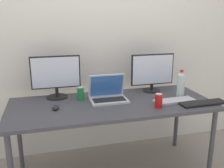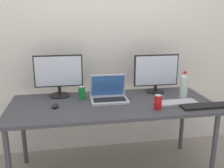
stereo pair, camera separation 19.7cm
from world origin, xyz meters
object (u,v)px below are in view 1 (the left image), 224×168
object	(u,v)px
monitor_left	(56,76)
water_bottle	(181,84)
mouse_by_keyboard	(56,107)
monitor_center	(152,72)
work_desk	(112,109)
soda_can_near_keyboard	(81,94)
keyboard_main	(203,103)
soda_can_by_laptop	(159,101)
laptop_silver	(108,94)
keyboard_aux	(174,101)

from	to	relation	value
monitor_left	water_bottle	xyz separation A→B (m)	(1.18, -0.28, -0.10)
mouse_by_keyboard	monitor_center	bearing A→B (deg)	19.93
work_desk	mouse_by_keyboard	size ratio (longest dim) A/B	19.03
water_bottle	soda_can_near_keyboard	size ratio (longest dim) A/B	2.13
keyboard_main	soda_can_near_keyboard	distance (m)	1.13
water_bottle	soda_can_by_laptop	distance (m)	0.41
monitor_center	laptop_silver	size ratio (longest dim) A/B	1.34
monitor_left	keyboard_aux	xyz separation A→B (m)	(1.05, -0.41, -0.21)
monitor_center	soda_can_by_laptop	distance (m)	0.51
monitor_center	soda_can_near_keyboard	size ratio (longest dim) A/B	3.68
monitor_left	monitor_center	bearing A→B (deg)	-2.09
soda_can_near_keyboard	soda_can_by_laptop	xyz separation A→B (m)	(0.63, -0.38, 0.00)
laptop_silver	mouse_by_keyboard	size ratio (longest dim) A/B	3.52
monitor_left	soda_can_by_laptop	bearing A→B (deg)	-30.95
keyboard_aux	water_bottle	size ratio (longest dim) A/B	1.44
work_desk	soda_can_by_laptop	bearing A→B (deg)	-31.37
work_desk	monitor_left	xyz separation A→B (m)	(-0.48, 0.28, 0.28)
work_desk	soda_can_near_keyboard	world-z (taller)	soda_can_near_keyboard
monitor_left	monitor_center	size ratio (longest dim) A/B	1.01
monitor_left	soda_can_near_keyboard	bearing A→B (deg)	-30.88
water_bottle	work_desk	bearing A→B (deg)	-179.50
keyboard_aux	mouse_by_keyboard	xyz separation A→B (m)	(-1.08, 0.09, 0.01)
soda_can_near_keyboard	laptop_silver	bearing A→B (deg)	-17.14
monitor_left	laptop_silver	distance (m)	0.53
keyboard_aux	soda_can_by_laptop	size ratio (longest dim) A/B	3.07
soda_can_by_laptop	laptop_silver	bearing A→B (deg)	141.62
laptop_silver	soda_can_near_keyboard	xyz separation A→B (m)	(-0.25, 0.08, 0.01)
soda_can_by_laptop	keyboard_aux	bearing A→B (deg)	24.92
work_desk	water_bottle	distance (m)	0.72
mouse_by_keyboard	soda_can_by_laptop	size ratio (longest dim) A/B	0.78
laptop_silver	soda_can_near_keyboard	world-z (taller)	laptop_silver
monitor_center	soda_can_by_laptop	size ratio (longest dim) A/B	3.68
water_bottle	mouse_by_keyboard	bearing A→B (deg)	-178.10
keyboard_main	soda_can_near_keyboard	xyz separation A→B (m)	(-1.06, 0.41, 0.05)
monitor_center	water_bottle	world-z (taller)	monitor_center
mouse_by_keyboard	soda_can_by_laptop	xyz separation A→B (m)	(0.87, -0.19, 0.05)
monitor_center	keyboard_main	world-z (taller)	monitor_center
monitor_center	keyboard_aux	world-z (taller)	monitor_center
laptop_silver	keyboard_aux	size ratio (longest dim) A/B	0.89
monitor_center	water_bottle	distance (m)	0.32
keyboard_aux	soda_can_by_laptop	distance (m)	0.24
keyboard_aux	mouse_by_keyboard	distance (m)	1.09
monitor_center	keyboard_main	xyz separation A→B (m)	(0.29, -0.50, -0.20)
keyboard_aux	mouse_by_keyboard	bearing A→B (deg)	171.23
laptop_silver	soda_can_near_keyboard	bearing A→B (deg)	162.86
laptop_silver	keyboard_main	xyz separation A→B (m)	(0.81, -0.33, -0.05)
water_bottle	monitor_left	bearing A→B (deg)	166.75
work_desk	keyboard_aux	size ratio (longest dim) A/B	4.82
monitor_left	soda_can_near_keyboard	xyz separation A→B (m)	(0.21, -0.13, -0.16)
work_desk	soda_can_near_keyboard	bearing A→B (deg)	149.58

